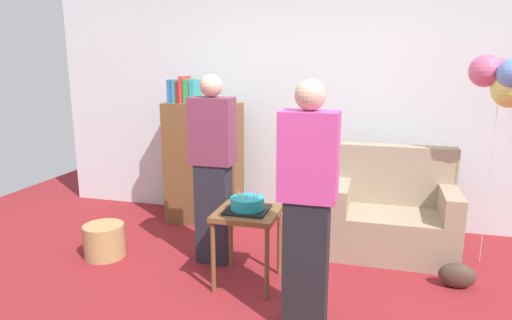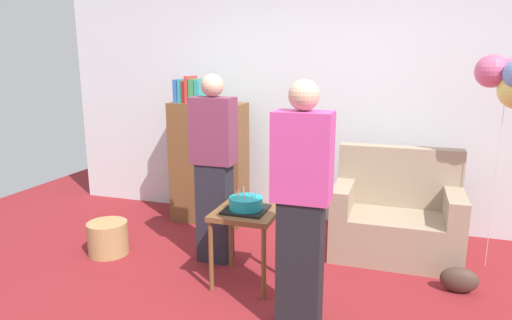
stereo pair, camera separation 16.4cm
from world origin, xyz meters
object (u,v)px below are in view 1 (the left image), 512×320
(balloon_bunch, at_px, (503,78))
(side_table, at_px, (247,222))
(bookshelf, at_px, (203,161))
(birthday_cake, at_px, (247,204))
(person_blowing_candles, at_px, (213,169))
(couch, at_px, (392,216))
(handbag, at_px, (457,275))
(wicker_basket, at_px, (104,241))
(person_holding_cake, at_px, (307,207))

(balloon_bunch, bearing_deg, side_table, -154.01)
(bookshelf, height_order, balloon_bunch, balloon_bunch)
(birthday_cake, distance_m, person_blowing_candles, 0.54)
(couch, distance_m, side_table, 1.47)
(bookshelf, relative_size, balloon_bunch, 0.88)
(side_table, height_order, balloon_bunch, balloon_bunch)
(birthday_cake, relative_size, handbag, 1.14)
(side_table, bearing_deg, couch, 40.48)
(person_blowing_candles, xyz_separation_m, handbag, (2.00, 0.04, -0.73))
(wicker_basket, distance_m, balloon_bunch, 3.67)
(couch, bearing_deg, person_blowing_candles, -157.34)
(handbag, bearing_deg, person_holding_cake, -142.03)
(side_table, bearing_deg, handbag, 12.56)
(bookshelf, distance_m, side_table, 1.51)
(bookshelf, bearing_deg, person_blowing_candles, -63.16)
(birthday_cake, height_order, person_holding_cake, person_holding_cake)
(bookshelf, distance_m, balloon_bunch, 2.92)
(birthday_cake, height_order, handbag, birthday_cake)
(bookshelf, xyz_separation_m, handbag, (2.46, -0.87, -0.58))
(couch, bearing_deg, birthday_cake, -139.52)
(bookshelf, relative_size, wicker_basket, 4.38)
(bookshelf, relative_size, birthday_cake, 4.93)
(wicker_basket, bearing_deg, person_blowing_candles, 11.05)
(couch, bearing_deg, bookshelf, 171.78)
(couch, bearing_deg, balloon_bunch, -1.68)
(person_blowing_candles, height_order, balloon_bunch, balloon_bunch)
(side_table, relative_size, person_blowing_candles, 0.37)
(bookshelf, height_order, side_table, bookshelf)
(person_blowing_candles, relative_size, handbag, 5.82)
(balloon_bunch, bearing_deg, birthday_cake, -154.01)
(side_table, bearing_deg, birthday_cake, 98.68)
(couch, height_order, balloon_bunch, balloon_bunch)
(person_blowing_candles, height_order, wicker_basket, person_blowing_candles)
(person_holding_cake, bearing_deg, couch, -105.39)
(side_table, xyz_separation_m, balloon_bunch, (1.89, 0.92, 1.08))
(person_holding_cake, relative_size, wicker_basket, 4.53)
(person_holding_cake, relative_size, balloon_bunch, 0.91)
(couch, xyz_separation_m, side_table, (-1.11, -0.94, 0.17))
(handbag, bearing_deg, side_table, -167.44)
(bookshelf, height_order, person_holding_cake, person_holding_cake)
(birthday_cake, bearing_deg, side_table, -81.32)
(couch, relative_size, bookshelf, 0.70)
(couch, distance_m, balloon_bunch, 1.48)
(wicker_basket, bearing_deg, birthday_cake, -5.12)
(person_holding_cake, xyz_separation_m, wicker_basket, (-1.92, 0.60, -0.68))
(birthday_cake, distance_m, person_holding_cake, 0.74)
(person_blowing_candles, xyz_separation_m, wicker_basket, (-0.98, -0.19, -0.68))
(person_blowing_candles, bearing_deg, handbag, -7.43)
(side_table, bearing_deg, person_holding_cake, -41.37)
(person_holding_cake, height_order, handbag, person_holding_cake)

